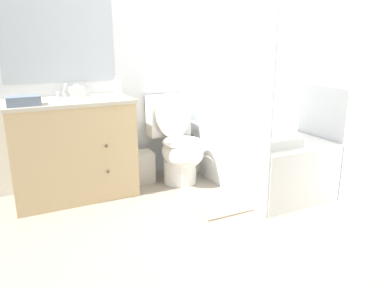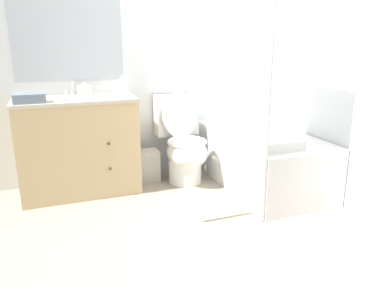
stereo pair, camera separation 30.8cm
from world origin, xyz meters
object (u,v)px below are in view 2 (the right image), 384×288
wastebasket (147,165)px  soap_dispenser (123,86)px  sink_faucet (73,91)px  hand_towel_folded (30,98)px  tissue_box (85,90)px  bath_towel_folded (280,144)px  toilet (183,144)px  bathtub (262,159)px  vanity_cabinet (79,145)px  bath_mat (220,207)px

wastebasket → soap_dispenser: bearing=-169.5°
sink_faucet → wastebasket: (0.63, -0.13, -0.75)m
wastebasket → hand_towel_folded: hand_towel_folded is taller
wastebasket → tissue_box: 0.93m
wastebasket → bath_towel_folded: bearing=-48.6°
tissue_box → hand_towel_folded: (-0.45, -0.30, -0.01)m
toilet → hand_towel_folded: 1.42m
sink_faucet → hand_towel_folded: sink_faucet is taller
bathtub → hand_towel_folded: hand_towel_folded is taller
vanity_cabinet → wastebasket: (0.63, 0.05, -0.29)m
vanity_cabinet → bathtub: (1.63, -0.44, -0.19)m
soap_dispenser → hand_towel_folded: (-0.78, -0.16, -0.04)m
tissue_box → sink_faucet: bearing=162.1°
hand_towel_folded → bath_mat: size_ratio=0.53×
vanity_cabinet → tissue_box: (0.10, 0.15, 0.47)m
bathtub → bath_mat: bathtub is taller
soap_dispenser → bath_mat: 1.38m
sink_faucet → bath_mat: (1.03, -0.97, -0.89)m
vanity_cabinet → bath_towel_folded: 1.75m
soap_dispenser → sink_faucet: bearing=158.6°
sink_faucet → hand_towel_folded: size_ratio=0.59×
wastebasket → vanity_cabinet: bearing=-175.4°
wastebasket → hand_towel_folded: bearing=-168.5°
tissue_box → bath_mat: size_ratio=0.26×
bath_towel_folded → bathtub: bearing=73.6°
sink_faucet → wastebasket: sink_faucet is taller
bath_mat → tissue_box: bearing=134.8°
bathtub → bath_mat: bearing=-149.0°
bathtub → soap_dispenser: (-1.20, 0.45, 0.69)m
toilet → soap_dispenser: bearing=171.2°
tissue_box → vanity_cabinet: bearing=-123.4°
hand_towel_folded → tissue_box: bearing=33.5°
sink_faucet → bath_towel_folded: 1.88m
bathtub → bath_towel_folded: size_ratio=4.09×
tissue_box → bath_mat: 1.60m
vanity_cabinet → soap_dispenser: bearing=1.8°
toilet → wastebasket: (-0.34, 0.12, -0.22)m
toilet → tissue_box: size_ratio=7.16×
wastebasket → soap_dispenser: 0.82m
vanity_cabinet → bathtub: 1.70m
hand_towel_folded → bath_mat: hand_towel_folded is taller
tissue_box → soap_dispenser: size_ratio=0.68×
toilet → bathtub: 0.77m
tissue_box → bath_mat: tissue_box is taller
hand_towel_folded → soap_dispenser: bearing=11.7°
hand_towel_folded → bath_towel_folded: (1.84, -0.77, -0.36)m
bath_mat → hand_towel_folded: bearing=155.0°
sink_faucet → bathtub: 1.86m
bathtub → wastebasket: size_ratio=4.60×
hand_towel_folded → toilet: bearing=3.4°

